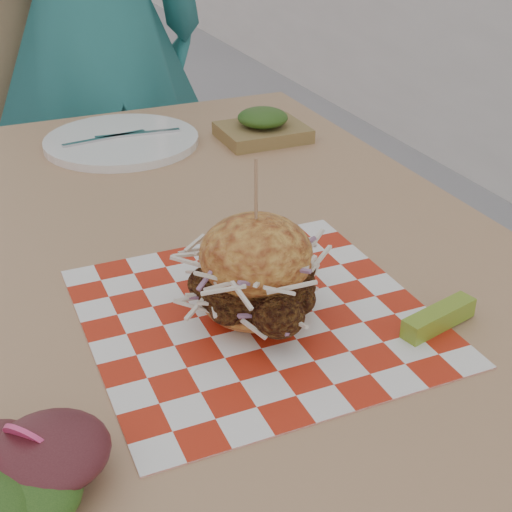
% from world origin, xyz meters
% --- Properties ---
extents(diner, '(0.63, 0.44, 1.67)m').
position_xyz_m(diner, '(0.37, 0.76, 0.83)').
color(diner, teal).
rests_on(diner, ground).
extents(patio_table, '(0.80, 1.20, 0.75)m').
position_xyz_m(patio_table, '(0.30, -0.19, 0.67)').
color(patio_table, tan).
rests_on(patio_table, ground).
extents(patio_chair, '(0.53, 0.54, 0.95)m').
position_xyz_m(patio_chair, '(0.27, 0.77, 0.55)').
color(patio_chair, tan).
rests_on(patio_chair, ground).
extents(paper_liner, '(0.36, 0.36, 0.00)m').
position_xyz_m(paper_liner, '(0.30, -0.37, 0.75)').
color(paper_liner, red).
rests_on(paper_liner, patio_table).
extents(sandwich, '(0.16, 0.16, 0.18)m').
position_xyz_m(sandwich, '(0.30, -0.37, 0.80)').
color(sandwich, gold).
rests_on(sandwich, paper_liner).
extents(pickle_spear, '(0.10, 0.04, 0.02)m').
position_xyz_m(pickle_spear, '(0.47, -0.47, 0.76)').
color(pickle_spear, olive).
rests_on(pickle_spear, paper_liner).
extents(side_salad, '(0.13, 0.14, 0.05)m').
position_xyz_m(side_salad, '(0.03, -0.53, 0.76)').
color(side_salad, '#3F1419').
rests_on(side_salad, patio_table).
extents(place_setting, '(0.27, 0.27, 0.02)m').
position_xyz_m(place_setting, '(0.30, 0.22, 0.76)').
color(place_setting, white).
rests_on(place_setting, patio_table).
extents(kraft_tray, '(0.15, 0.12, 0.06)m').
position_xyz_m(kraft_tray, '(0.54, 0.15, 0.77)').
color(kraft_tray, olive).
rests_on(kraft_tray, patio_table).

